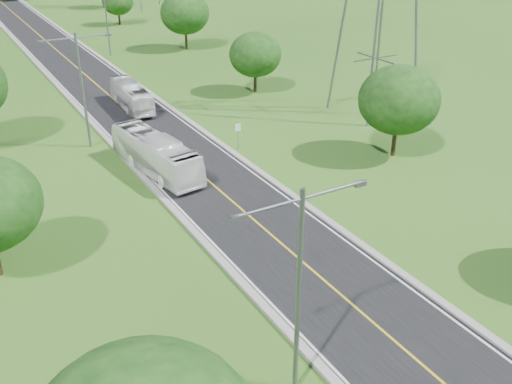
# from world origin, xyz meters

# --- Properties ---
(ground) EXTENTS (260.00, 260.00, 0.00)m
(ground) POSITION_xyz_m (0.00, 60.00, 0.00)
(ground) COLOR #2F5919
(ground) RESTS_ON ground
(road) EXTENTS (8.00, 150.00, 0.06)m
(road) POSITION_xyz_m (0.00, 66.00, 0.03)
(road) COLOR black
(road) RESTS_ON ground
(curb_left) EXTENTS (0.50, 150.00, 0.22)m
(curb_left) POSITION_xyz_m (-4.25, 66.00, 0.11)
(curb_left) COLOR gray
(curb_left) RESTS_ON ground
(curb_right) EXTENTS (0.50, 150.00, 0.22)m
(curb_right) POSITION_xyz_m (4.25, 66.00, 0.11)
(curb_right) COLOR gray
(curb_right) RESTS_ON ground
(speed_limit_sign) EXTENTS (0.55, 0.09, 2.40)m
(speed_limit_sign) POSITION_xyz_m (5.20, 37.98, 1.60)
(speed_limit_sign) COLOR slate
(speed_limit_sign) RESTS_ON ground
(streetlight_near_left) EXTENTS (5.90, 0.25, 10.00)m
(streetlight_near_left) POSITION_xyz_m (-6.00, 12.00, 5.94)
(streetlight_near_left) COLOR slate
(streetlight_near_left) RESTS_ON ground
(streetlight_mid_left) EXTENTS (5.90, 0.25, 10.00)m
(streetlight_mid_left) POSITION_xyz_m (-6.00, 45.00, 5.94)
(streetlight_mid_left) COLOR slate
(streetlight_mid_left) RESTS_ON ground
(streetlight_far_right) EXTENTS (5.90, 0.25, 10.00)m
(streetlight_far_right) POSITION_xyz_m (6.00, 78.00, 5.94)
(streetlight_far_right) COLOR slate
(streetlight_far_right) RESTS_ON ground
(tree_rb) EXTENTS (6.72, 6.72, 7.82)m
(tree_rb) POSITION_xyz_m (16.00, 30.00, 4.95)
(tree_rb) COLOR black
(tree_rb) RESTS_ON ground
(tree_rc) EXTENTS (5.88, 5.88, 6.84)m
(tree_rc) POSITION_xyz_m (15.00, 52.00, 4.33)
(tree_rc) COLOR black
(tree_rc) RESTS_ON ground
(tree_rd) EXTENTS (7.14, 7.14, 8.30)m
(tree_rd) POSITION_xyz_m (17.00, 76.00, 5.27)
(tree_rd) COLOR black
(tree_rd) RESTS_ON ground
(tree_re) EXTENTS (5.46, 5.46, 6.35)m
(tree_re) POSITION_xyz_m (14.50, 100.00, 4.02)
(tree_re) COLOR black
(tree_re) RESTS_ON ground
(bus_outbound) EXTENTS (2.67, 9.51, 2.62)m
(bus_outbound) POSITION_xyz_m (0.80, 53.45, 1.37)
(bus_outbound) COLOR white
(bus_outbound) RESTS_ON road
(bus_inbound) EXTENTS (3.95, 11.13, 3.03)m
(bus_inbound) POSITION_xyz_m (-2.81, 36.97, 1.58)
(bus_inbound) COLOR white
(bus_inbound) RESTS_ON road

